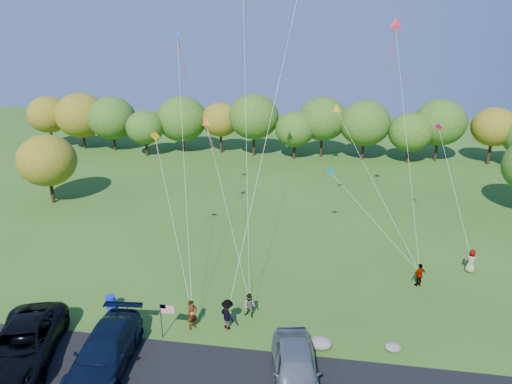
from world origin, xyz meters
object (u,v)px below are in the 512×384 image
(trash_barrel, at_px, (111,303))
(flyer_a, at_px, (192,315))
(minivan_navy, at_px, (105,351))
(minivan_silver, at_px, (296,369))
(minivan_dark, at_px, (23,344))
(flyer_c, at_px, (228,314))
(flyer_b, at_px, (250,306))
(park_bench, at_px, (50,312))
(flyer_d, at_px, (420,275))
(flyer_e, at_px, (471,261))

(trash_barrel, bearing_deg, flyer_a, -10.97)
(minivan_navy, distance_m, minivan_silver, 9.80)
(minivan_dark, distance_m, flyer_c, 10.94)
(minivan_navy, xyz_separation_m, minivan_silver, (9.80, 0.20, 0.03))
(flyer_b, bearing_deg, minivan_navy, -120.63)
(minivan_navy, distance_m, trash_barrel, 5.37)
(minivan_silver, relative_size, park_bench, 3.41)
(flyer_b, height_order, park_bench, flyer_b)
(minivan_dark, height_order, minivan_silver, minivan_silver)
(flyer_a, bearing_deg, minivan_navy, 173.33)
(minivan_silver, distance_m, flyer_c, 5.81)
(minivan_navy, relative_size, flyer_d, 3.85)
(minivan_dark, xyz_separation_m, minivan_silver, (14.30, 0.37, 0.00))
(minivan_navy, bearing_deg, flyer_c, 31.67)
(flyer_a, xyz_separation_m, park_bench, (-8.74, -0.45, -0.42))
(minivan_silver, xyz_separation_m, flyer_a, (-6.29, 3.64, -0.09))
(flyer_d, bearing_deg, flyer_a, -2.44)
(minivan_navy, relative_size, flyer_e, 3.64)
(minivan_dark, bearing_deg, flyer_b, 10.87)
(minivan_silver, bearing_deg, trash_barrel, 148.88)
(flyer_e, bearing_deg, trash_barrel, 47.50)
(flyer_a, bearing_deg, park_bench, 128.73)
(flyer_a, height_order, trash_barrel, flyer_a)
(minivan_silver, bearing_deg, flyer_b, 111.57)
(flyer_e, bearing_deg, flyer_a, 55.69)
(flyer_e, bearing_deg, minivan_navy, 59.72)
(flyer_a, distance_m, flyer_e, 20.26)
(minivan_navy, height_order, flyer_d, minivan_navy)
(park_bench, bearing_deg, flyer_e, 41.58)
(flyer_b, xyz_separation_m, trash_barrel, (-8.71, -0.55, -0.32))
(flyer_b, distance_m, flyer_c, 1.71)
(minivan_dark, height_order, flyer_b, minivan_dark)
(flyer_e, height_order, trash_barrel, flyer_e)
(flyer_d, height_order, flyer_e, flyer_e)
(minivan_navy, xyz_separation_m, trash_barrel, (-2.08, 4.93, -0.53))
(trash_barrel, bearing_deg, minivan_dark, -115.41)
(flyer_d, xyz_separation_m, trash_barrel, (-19.54, -5.82, -0.37))
(flyer_a, xyz_separation_m, flyer_b, (3.12, 1.63, -0.15))
(minivan_silver, height_order, flyer_d, minivan_silver)
(minivan_navy, distance_m, flyer_c, 6.93)
(minivan_navy, relative_size, park_bench, 3.88)
(flyer_e, distance_m, park_bench, 28.44)
(flyer_d, height_order, park_bench, flyer_d)
(minivan_silver, xyz_separation_m, park_bench, (-15.02, 3.19, -0.52))
(minivan_navy, bearing_deg, trash_barrel, 107.69)
(flyer_c, relative_size, park_bench, 1.14)
(flyer_c, bearing_deg, flyer_a, 51.13)
(minivan_silver, xyz_separation_m, flyer_e, (11.65, 13.04, -0.14))
(minivan_silver, distance_m, flyer_e, 17.49)
(flyer_c, bearing_deg, minivan_navy, 79.05)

